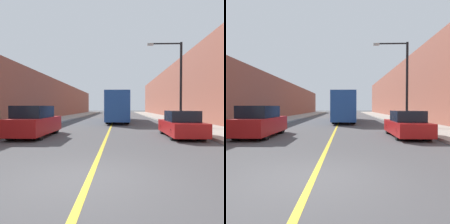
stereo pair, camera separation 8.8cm
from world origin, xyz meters
TOP-DOWN VIEW (x-y plane):
  - ground_plane at (0.00, 0.00)m, footprint 200.00×200.00m
  - sidewalk_left at (-7.38, 30.00)m, footprint 3.64×72.00m
  - sidewalk_right at (7.38, 30.00)m, footprint 3.64×72.00m
  - building_row_left at (-11.20, 30.00)m, footprint 4.00×72.00m
  - building_row_right at (11.20, 30.00)m, footprint 4.00×72.00m
  - road_center_line at (0.00, 30.00)m, footprint 0.16×72.00m
  - bus at (0.55, 21.11)m, footprint 2.41×12.52m
  - parked_suv_left at (-4.23, 7.51)m, footprint 1.87×4.67m
  - car_right_near at (4.29, 7.60)m, footprint 1.80×4.37m
  - street_lamp_right at (5.57, 13.21)m, footprint 2.90×0.24m

SIDE VIEW (x-z plane):
  - ground_plane at x=0.00m, z-range 0.00..0.00m
  - road_center_line at x=0.00m, z-range 0.00..0.01m
  - sidewalk_left at x=-7.38m, z-range 0.00..0.15m
  - sidewalk_right at x=7.38m, z-range 0.00..0.15m
  - car_right_near at x=4.29m, z-range -0.08..1.45m
  - parked_suv_left at x=-4.23m, z-range -0.06..1.74m
  - bus at x=0.55m, z-range 0.12..3.44m
  - building_row_left at x=-11.20m, z-range 0.00..6.09m
  - street_lamp_right at x=5.57m, z-range 0.72..7.64m
  - building_row_right at x=11.20m, z-range 0.00..8.58m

